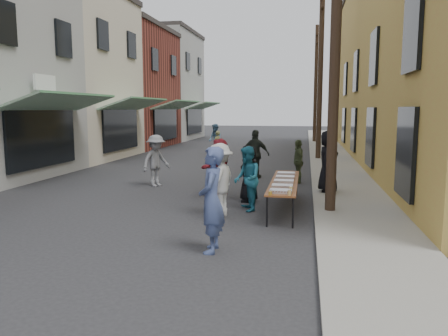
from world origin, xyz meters
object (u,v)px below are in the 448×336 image
(serving_table, at_px, (284,183))
(utility_pole_far, at_px, (316,85))
(server, at_px, (328,161))
(guest_front_c, at_px, (247,179))
(guest_front_a, at_px, (249,174))
(catering_tray_sausage, at_px, (281,191))
(utility_pole_mid, at_px, (320,72))
(utility_pole_near, at_px, (336,31))

(serving_table, bearing_deg, utility_pole_far, 87.15)
(server, bearing_deg, guest_front_c, 156.36)
(guest_front_a, distance_m, guest_front_c, 1.15)
(utility_pole_far, height_order, catering_tray_sausage, utility_pole_far)
(utility_pole_mid, bearing_deg, utility_pole_near, -90.00)
(utility_pole_far, distance_m, serving_table, 24.01)
(utility_pole_far, bearing_deg, server, -89.87)
(guest_front_a, height_order, guest_front_c, guest_front_c)
(catering_tray_sausage, height_order, guest_front_c, guest_front_c)
(guest_front_a, xyz_separation_m, server, (2.27, 1.46, 0.24))
(utility_pole_mid, relative_size, guest_front_a, 5.54)
(utility_pole_far, xyz_separation_m, catering_tray_sausage, (-1.18, -25.33, -3.71))
(guest_front_a, xyz_separation_m, guest_front_c, (0.10, -1.14, 0.04))
(utility_pole_far, distance_m, guest_front_a, 23.32)
(serving_table, height_order, guest_front_a, guest_front_a)
(utility_pole_mid, relative_size, catering_tray_sausage, 18.00)
(utility_pole_near, relative_size, serving_table, 2.25)
(utility_pole_far, xyz_separation_m, guest_front_a, (-2.22, -22.92, -3.69))
(serving_table, relative_size, guest_front_c, 2.36)
(guest_front_c, bearing_deg, utility_pole_far, 157.39)
(utility_pole_near, height_order, guest_front_c, utility_pole_near)
(serving_table, distance_m, guest_front_a, 1.30)
(server, bearing_deg, serving_table, 167.28)
(serving_table, bearing_deg, utility_pole_mid, 84.24)
(utility_pole_mid, xyz_separation_m, guest_front_c, (-2.13, -12.06, -3.65))
(utility_pole_far, height_order, server, utility_pole_far)
(serving_table, height_order, server, server)
(utility_pole_far, bearing_deg, utility_pole_near, -90.00)
(utility_pole_near, xyz_separation_m, serving_table, (-1.18, 0.32, -3.79))
(utility_pole_near, height_order, guest_front_a, utility_pole_near)
(utility_pole_near, height_order, server, utility_pole_near)
(utility_pole_far, bearing_deg, utility_pole_mid, -90.00)
(utility_pole_far, distance_m, server, 21.74)
(utility_pole_mid, relative_size, utility_pole_far, 1.00)
(utility_pole_near, distance_m, catering_tray_sausage, 4.11)
(serving_table, bearing_deg, guest_front_a, 143.88)
(catering_tray_sausage, height_order, server, server)
(catering_tray_sausage, distance_m, guest_front_a, 2.63)
(utility_pole_far, relative_size, server, 4.73)
(utility_pole_near, relative_size, guest_front_c, 5.31)
(utility_pole_mid, distance_m, guest_front_c, 12.78)
(utility_pole_mid, bearing_deg, server, -89.70)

